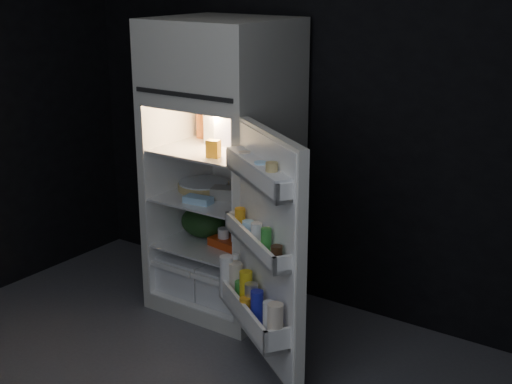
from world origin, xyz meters
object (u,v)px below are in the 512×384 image
Objects in this scene: egg_carton at (236,194)px; yogurt_tray at (231,244)px; milk_jug at (219,125)px; fridge_door at (264,255)px; refrigerator at (225,157)px.

egg_carton reaches higher than yogurt_tray.
milk_jug is 0.83× the size of egg_carton.
milk_jug is (-0.74, 0.60, 0.46)m from fridge_door.
refrigerator is 7.42× the size of milk_jug.
fridge_door is 1.06m from milk_jug.
fridge_door reaches higher than yogurt_tray.
egg_carton is 1.06× the size of yogurt_tray.
fridge_door reaches higher than egg_carton.
fridge_door is 0.78m from egg_carton.
refrigerator is 6.49× the size of yogurt_tray.
milk_jug is at bearing 141.18° from fridge_door.
fridge_door is 5.08× the size of milk_jug.
refrigerator reaches higher than milk_jug.
egg_carton is 0.31m from yogurt_tray.
milk_jug is at bearing 156.36° from yogurt_tray.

